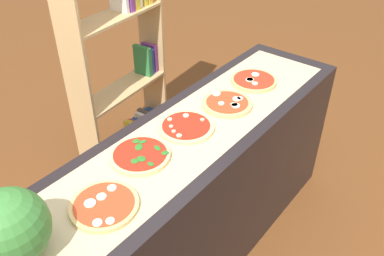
# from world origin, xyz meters

# --- Properties ---
(ground_plane) EXTENTS (12.00, 12.00, 0.00)m
(ground_plane) POSITION_xyz_m (0.00, 0.00, 0.00)
(ground_plane) COLOR brown
(counter) EXTENTS (2.19, 0.56, 0.92)m
(counter) POSITION_xyz_m (0.00, 0.00, 0.46)
(counter) COLOR black
(counter) RESTS_ON ground_plane
(parchment_paper) EXTENTS (2.00, 0.44, 0.00)m
(parchment_paper) POSITION_xyz_m (0.00, 0.00, 0.92)
(parchment_paper) COLOR tan
(parchment_paper) RESTS_ON counter
(pizza_mozzarella_0) EXTENTS (0.27, 0.27, 0.02)m
(pizza_mozzarella_0) POSITION_xyz_m (-0.60, -0.05, 0.93)
(pizza_mozzarella_0) COLOR #DBB26B
(pizza_mozzarella_0) RESTS_ON parchment_paper
(pizza_spinach_1) EXTENTS (0.27, 0.27, 0.03)m
(pizza_spinach_1) POSITION_xyz_m (-0.30, 0.05, 0.93)
(pizza_spinach_1) COLOR #E5C17F
(pizza_spinach_1) RESTS_ON parchment_paper
(pizza_mushroom_2) EXTENTS (0.28, 0.28, 0.03)m
(pizza_mushroom_2) POSITION_xyz_m (-0.00, 0.04, 0.93)
(pizza_mushroom_2) COLOR #E5C17F
(pizza_mushroom_2) RESTS_ON parchment_paper
(pizza_mozzarella_3) EXTENTS (0.27, 0.27, 0.03)m
(pizza_mozzarella_3) POSITION_xyz_m (0.30, 0.00, 0.93)
(pizza_mozzarella_3) COLOR #DBB26B
(pizza_mozzarella_3) RESTS_ON parchment_paper
(pizza_mozzarella_4) EXTENTS (0.26, 0.26, 0.03)m
(pizza_mozzarella_4) POSITION_xyz_m (0.60, 0.02, 0.93)
(pizza_mozzarella_4) COLOR #DBB26B
(pizza_mozzarella_4) RESTS_ON parchment_paper
(watermelon) EXTENTS (0.27, 0.27, 0.27)m
(watermelon) POSITION_xyz_m (-0.92, 0.02, 1.05)
(watermelon) COLOR #387A33
(watermelon) RESTS_ON counter
(bookshelf) EXTENTS (0.81, 0.30, 1.69)m
(bookshelf) POSITION_xyz_m (0.55, 1.04, 0.78)
(bookshelf) COLOR tan
(bookshelf) RESTS_ON ground_plane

